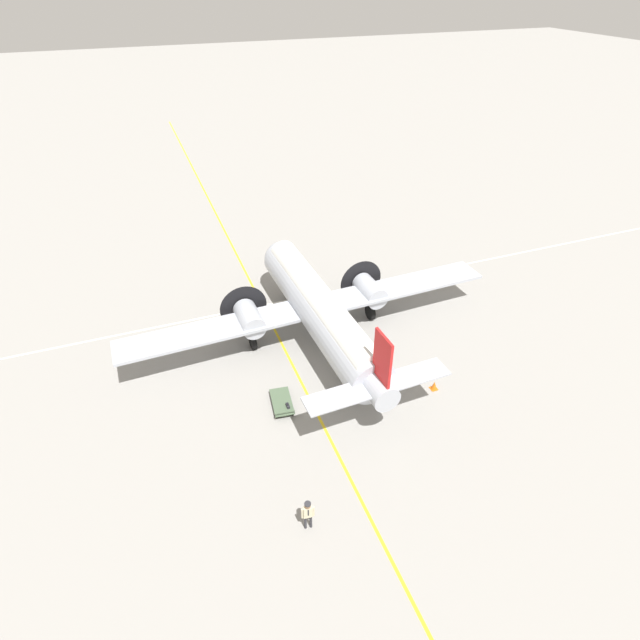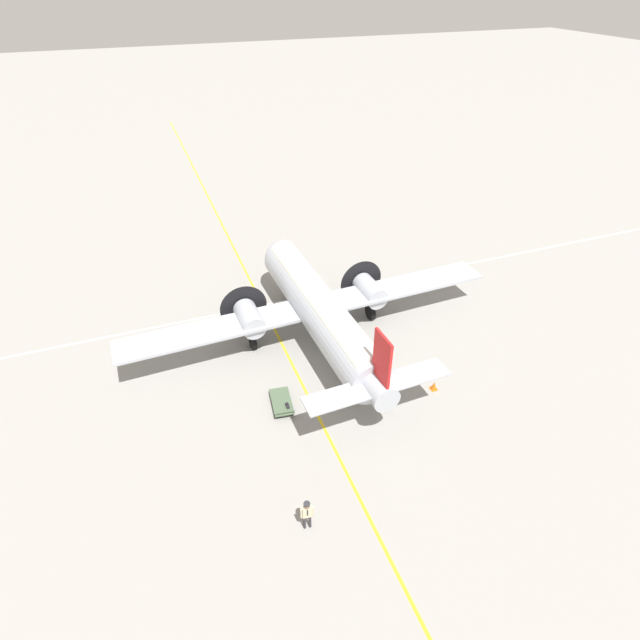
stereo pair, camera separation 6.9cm
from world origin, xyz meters
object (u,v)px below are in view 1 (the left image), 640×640
Objects in this scene: crew_foreground at (308,512)px; traffic_cone at (434,386)px; airliner_main at (317,305)px; baggage_cart at (282,402)px; suitcase_near_door at (288,408)px.

crew_foreground is 3.19× the size of traffic_cone.
crew_foreground is (-12.64, 5.14, -1.49)m from airliner_main.
traffic_cone is (5.67, -9.80, -0.84)m from crew_foreground.
airliner_main is 8.70m from traffic_cone.
crew_foreground is 0.75× the size of baggage_cart.
airliner_main is 14.28× the size of crew_foreground.
baggage_cart is at bearing 20.48° from suitcase_near_door.
baggage_cart is at bearing 139.85° from airliner_main.
crew_foreground reaches higher than baggage_cart.
crew_foreground reaches higher than traffic_cone.
airliner_main reaches higher than crew_foreground.
baggage_cart is (0.51, 0.19, 0.03)m from suitcase_near_door.
suitcase_near_door is at bearing 81.15° from traffic_cone.
airliner_main reaches higher than traffic_cone.
airliner_main is at bearing 33.72° from traffic_cone.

